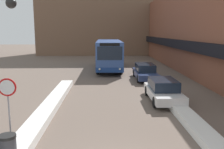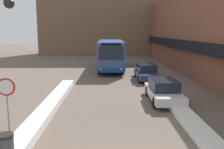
% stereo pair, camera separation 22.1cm
% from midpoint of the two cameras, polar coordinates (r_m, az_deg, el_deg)
% --- Properties ---
extents(building_row_right, '(5.50, 60.00, 9.35)m').
position_cam_midpoint_polar(building_row_right, '(32.26, 18.21, 9.85)').
color(building_row_right, brown).
rests_on(building_row_right, ground_plane).
extents(building_backdrop_far, '(26.00, 8.00, 15.33)m').
position_cam_midpoint_polar(building_backdrop_far, '(49.43, -0.34, 13.63)').
color(building_backdrop_far, brown).
rests_on(building_backdrop_far, ground_plane).
extents(snow_bank_left, '(0.90, 16.44, 0.39)m').
position_cam_midpoint_polar(snow_bank_left, '(13.10, -15.22, -9.06)').
color(snow_bank_left, silver).
rests_on(snow_bank_left, ground_plane).
extents(snow_bank_right, '(0.90, 10.85, 0.35)m').
position_cam_midpoint_polar(snow_bank_right, '(13.01, 17.25, -9.39)').
color(snow_bank_right, silver).
rests_on(snow_bank_right, ground_plane).
extents(city_bus, '(2.74, 10.84, 3.32)m').
position_cam_midpoint_polar(city_bus, '(28.95, -0.10, 4.75)').
color(city_bus, '#335193').
rests_on(city_bus, ground_plane).
extents(parked_car_front, '(1.80, 4.52, 1.39)m').
position_cam_midpoint_polar(parked_car_front, '(16.10, 12.07, -3.54)').
color(parked_car_front, silver).
rests_on(parked_car_front, ground_plane).
extents(parked_car_middle, '(1.83, 4.82, 1.43)m').
position_cam_midpoint_polar(parked_car_middle, '(23.09, 8.13, 0.65)').
color(parked_car_middle, navy).
rests_on(parked_car_middle, ground_plane).
extents(stop_sign, '(0.76, 0.08, 2.46)m').
position_cam_midpoint_polar(stop_sign, '(11.29, -22.43, -4.08)').
color(stop_sign, gray).
rests_on(stop_sign, ground_plane).
extents(trash_bin, '(0.59, 0.59, 0.95)m').
position_cam_midpoint_polar(trash_bin, '(9.46, -22.54, -15.16)').
color(trash_bin, '#38383D').
rests_on(trash_bin, ground_plane).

